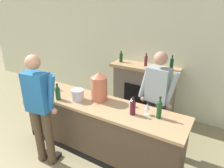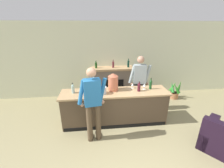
{
  "view_description": "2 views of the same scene",
  "coord_description": "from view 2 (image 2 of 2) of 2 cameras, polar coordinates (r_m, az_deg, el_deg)",
  "views": [
    {
      "loc": [
        1.46,
        -0.43,
        2.44
      ],
      "look_at": [
        -0.14,
        2.23,
        1.19
      ],
      "focal_mm": 32.0,
      "sensor_mm": 36.0,
      "label": 1
    },
    {
      "loc": [
        -0.71,
        -1.7,
        2.6
      ],
      "look_at": [
        -0.27,
        2.27,
        1.03
      ],
      "focal_mm": 24.0,
      "sensor_mm": 36.0,
      "label": 2
    }
  ],
  "objects": [
    {
      "name": "ice_bucket_steel",
      "position": [
        3.86,
        -3.66,
        -2.39
      ],
      "size": [
        0.21,
        0.21,
        0.19
      ],
      "color": "silver",
      "rests_on": "bar_counter"
    },
    {
      "name": "wine_glass_near_bucket",
      "position": [
        4.22,
        7.83,
        -0.29
      ],
      "size": [
        0.07,
        0.07,
        0.15
      ],
      "color": "silver",
      "rests_on": "bar_counter"
    },
    {
      "name": "wine_glass_back_row",
      "position": [
        4.19,
        12.21,
        -0.45
      ],
      "size": [
        0.08,
        0.08,
        0.17
      ],
      "color": "silver",
      "rests_on": "bar_counter"
    },
    {
      "name": "bar_counter",
      "position": [
        4.22,
        1.1,
        -8.8
      ],
      "size": [
        2.89,
        0.68,
        0.95
      ],
      "color": "#4F3E2D",
      "rests_on": "ground_plane"
    },
    {
      "name": "person_bartender",
      "position": [
        4.62,
        10.32,
        0.71
      ],
      "size": [
        0.66,
        0.34,
        1.78
      ],
      "color": "#3D3C40",
      "rests_on": "ground_plane"
    },
    {
      "name": "wine_bottle_cabernet_heavy",
      "position": [
        4.25,
        14.49,
        -0.06
      ],
      "size": [
        0.07,
        0.07,
        0.33
      ],
      "color": "#16451C",
      "rests_on": "bar_counter"
    },
    {
      "name": "wine_bottle_burgundy_dark",
      "position": [
        4.0,
        -14.65,
        -1.67
      ],
      "size": [
        0.08,
        0.08,
        0.28
      ],
      "color": "#9BBCB2",
      "rests_on": "bar_counter"
    },
    {
      "name": "wall_back_panel",
      "position": [
        5.71,
        1.01,
        9.05
      ],
      "size": [
        12.0,
        0.07,
        2.75
      ],
      "color": "beige",
      "rests_on": "ground_plane"
    },
    {
      "name": "wine_bottle_merlot_tall",
      "position": [
        3.71,
        -8.16,
        -3.03
      ],
      "size": [
        0.08,
        0.08,
        0.28
      ],
      "color": "#1B512D",
      "rests_on": "bar_counter"
    },
    {
      "name": "fireplace_stone",
      "position": [
        5.67,
        0.21,
        0.74
      ],
      "size": [
        1.53,
        0.52,
        1.48
      ],
      "color": "#796A5E",
      "rests_on": "ground_plane"
    },
    {
      "name": "person_customer",
      "position": [
        3.36,
        -7.34,
        -7.08
      ],
      "size": [
        0.65,
        0.35,
        1.81
      ],
      "color": "brown",
      "rests_on": "ground_plane"
    },
    {
      "name": "potted_plant_corner",
      "position": [
        6.11,
        22.81,
        -2.5
      ],
      "size": [
        0.42,
        0.4,
        0.74
      ],
      "color": "#A26842",
      "rests_on": "ground_plane"
    },
    {
      "name": "copper_dispenser",
      "position": [
        4.01,
        0.43,
        0.83
      ],
      "size": [
        0.27,
        0.31,
        0.48
      ],
      "color": "#BF6446",
      "rests_on": "bar_counter"
    },
    {
      "name": "wine_bottle_riesling_slim",
      "position": [
        4.05,
        10.25,
        -1.04
      ],
      "size": [
        0.08,
        0.08,
        0.27
      ],
      "color": "#4A1622",
      "rests_on": "bar_counter"
    }
  ]
}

